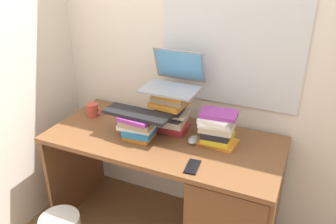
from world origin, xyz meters
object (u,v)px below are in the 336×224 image
(computer_mouse, at_px, (193,140))
(book_stack_keyboard_riser, at_px, (139,126))
(cell_phone, at_px, (193,167))
(desk, at_px, (217,199))
(laptop, at_px, (174,79))
(mug, at_px, (93,110))
(book_stack_tall, at_px, (170,111))
(book_stack_side, at_px, (217,128))
(keyboard, at_px, (137,114))

(computer_mouse, bearing_deg, book_stack_keyboard_riser, -166.04)
(cell_phone, bearing_deg, desk, 59.44)
(desk, xyz_separation_m, laptop, (-0.38, 0.19, 0.68))
(computer_mouse, height_order, mug, mug)
(book_stack_tall, relative_size, book_stack_side, 1.12)
(desk, xyz_separation_m, book_stack_tall, (-0.38, 0.13, 0.48))
(keyboard, relative_size, cell_phone, 3.09)
(book_stack_side, relative_size, keyboard, 0.59)
(desk, height_order, book_stack_side, book_stack_side)
(laptop, bearing_deg, mug, -171.23)
(keyboard, relative_size, mug, 3.47)
(cell_phone, bearing_deg, book_stack_tall, 124.59)
(book_stack_tall, bearing_deg, computer_mouse, -23.26)
(computer_mouse, bearing_deg, laptop, 143.86)
(book_stack_tall, relative_size, mug, 2.31)
(desk, relative_size, cell_phone, 10.84)
(desk, height_order, book_stack_keyboard_riser, book_stack_keyboard_riser)
(book_stack_side, bearing_deg, laptop, 163.79)
(laptop, xyz_separation_m, mug, (-0.58, -0.09, -0.29))
(book_stack_side, xyz_separation_m, mug, (-0.91, 0.01, -0.06))
(book_stack_side, bearing_deg, mug, 179.67)
(book_stack_keyboard_riser, bearing_deg, desk, 3.63)
(laptop, xyz_separation_m, cell_phone, (0.29, -0.40, -0.33))
(laptop, relative_size, cell_phone, 2.52)
(book_stack_tall, xyz_separation_m, book_stack_side, (0.32, -0.03, -0.04))
(book_stack_keyboard_riser, bearing_deg, laptop, 58.94)
(book_stack_side, xyz_separation_m, keyboard, (-0.47, -0.14, 0.06))
(desk, bearing_deg, book_stack_tall, 160.61)
(book_stack_side, relative_size, computer_mouse, 2.40)
(book_stack_tall, bearing_deg, book_stack_side, -6.14)
(book_stack_keyboard_riser, bearing_deg, book_stack_tall, 50.24)
(mug, bearing_deg, desk, -6.17)
(computer_mouse, bearing_deg, book_stack_side, 20.60)
(book_stack_keyboard_riser, relative_size, cell_phone, 1.69)
(book_stack_keyboard_riser, distance_m, book_stack_side, 0.48)
(book_stack_tall, bearing_deg, laptop, 92.02)
(book_stack_keyboard_riser, relative_size, computer_mouse, 2.21)
(desk, height_order, keyboard, keyboard)
(desk, xyz_separation_m, cell_phone, (-0.10, -0.20, 0.35))
(book_stack_keyboard_riser, relative_size, laptop, 0.67)
(keyboard, height_order, computer_mouse, keyboard)
(book_stack_keyboard_riser, height_order, mug, book_stack_keyboard_riser)
(book_stack_tall, bearing_deg, book_stack_keyboard_riser, -129.76)
(book_stack_tall, height_order, mug, book_stack_tall)
(book_stack_side, distance_m, computer_mouse, 0.16)
(laptop, xyz_separation_m, computer_mouse, (0.20, -0.14, -0.32))
(book_stack_keyboard_riser, bearing_deg, keyboard, -142.91)
(book_stack_side, xyz_separation_m, computer_mouse, (-0.13, -0.05, -0.08))
(keyboard, xyz_separation_m, cell_phone, (0.43, -0.17, -0.16))
(book_stack_tall, distance_m, mug, 0.59)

